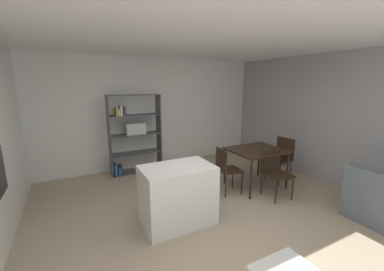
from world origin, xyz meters
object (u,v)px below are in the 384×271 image
(dining_chair_window_side, at_px, (282,155))
(kitchen_island, at_px, (178,195))
(open_bookshelf, at_px, (133,133))
(dining_chair_island_side, at_px, (226,167))
(dining_table, at_px, (256,153))
(dining_chair_near, at_px, (274,169))

(dining_chair_window_side, bearing_deg, kitchen_island, -86.56)
(kitchen_island, bearing_deg, open_bookshelf, 90.94)
(kitchen_island, height_order, dining_chair_island_side, kitchen_island)
(open_bookshelf, relative_size, dining_chair_window_side, 1.99)
(open_bookshelf, xyz_separation_m, dining_chair_window_side, (2.76, -1.95, -0.40))
(dining_table, distance_m, dining_chair_near, 0.52)
(kitchen_island, bearing_deg, dining_chair_near, -0.01)
(dining_chair_island_side, bearing_deg, kitchen_island, 118.87)
(open_bookshelf, xyz_separation_m, dining_chair_near, (2.02, -2.45, -0.43))
(open_bookshelf, bearing_deg, dining_chair_window_side, -35.21)
(dining_table, bearing_deg, dining_chair_window_side, 0.92)
(kitchen_island, relative_size, dining_chair_window_side, 1.13)
(kitchen_island, distance_m, dining_chair_window_side, 2.77)
(dining_table, relative_size, dining_chair_island_side, 1.19)
(dining_table, relative_size, dining_chair_near, 1.22)
(open_bookshelf, bearing_deg, kitchen_island, -89.06)
(dining_table, bearing_deg, dining_chair_island_side, 179.17)
(dining_chair_island_side, distance_m, dining_chair_window_side, 1.49)
(dining_chair_window_side, bearing_deg, dining_table, -96.02)
(dining_chair_island_side, xyz_separation_m, dining_chair_near, (0.75, -0.50, -0.01))
(kitchen_island, height_order, dining_table, kitchen_island)
(dining_chair_island_side, bearing_deg, dining_table, -84.04)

